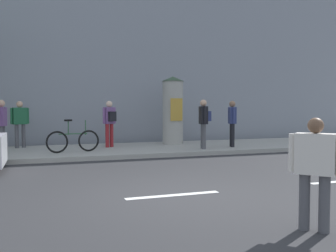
{
  "coord_description": "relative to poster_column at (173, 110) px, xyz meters",
  "views": [
    {
      "loc": [
        -2.31,
        -6.26,
        1.58
      ],
      "look_at": [
        0.6,
        2.0,
        1.18
      ],
      "focal_mm": 39.35,
      "sensor_mm": 36.0,
      "label": 1
    }
  ],
  "objects": [
    {
      "name": "ground_plane",
      "position": [
        -2.89,
        -7.89,
        -1.55
      ],
      "size": [
        80.0,
        80.0,
        0.0
      ],
      "primitive_type": "plane",
      "color": "#2B2B2D"
    },
    {
      "name": "pedestrian_in_dark_shirt",
      "position": [
        0.4,
        -2.16,
        -0.34
      ],
      "size": [
        0.44,
        0.61,
        1.77
      ],
      "color": "#4C4C51",
      "rests_on": "sidewalk_curb"
    },
    {
      "name": "pedestrian_near_pole",
      "position": [
        1.7,
        -1.87,
        -0.38
      ],
      "size": [
        0.34,
        0.56,
        1.74
      ],
      "color": "black",
      "rests_on": "sidewalk_curb"
    },
    {
      "name": "building_backdrop",
      "position": [
        -2.89,
        4.11,
        2.99
      ],
      "size": [
        36.0,
        5.0,
        9.08
      ],
      "primitive_type": "cube",
      "color": "gray",
      "rests_on": "ground_plane"
    },
    {
      "name": "poster_column",
      "position": [
        0.0,
        0.0,
        0.0
      ],
      "size": [
        0.93,
        0.93,
        2.76
      ],
      "color": "#9E9B93",
      "rests_on": "sidewalk_curb"
    },
    {
      "name": "pedestrian_in_red_top",
      "position": [
        -2.69,
        -0.46,
        -0.37
      ],
      "size": [
        0.53,
        0.49,
        1.74
      ],
      "color": "maroon",
      "rests_on": "sidewalk_curb"
    },
    {
      "name": "pedestrian_tallest",
      "position": [
        -1.85,
        -10.35,
        -0.69
      ],
      "size": [
        0.5,
        0.52,
        1.47
      ],
      "color": "#4C4C51",
      "rests_on": "ground_plane"
    },
    {
      "name": "sidewalk_curb",
      "position": [
        -2.89,
        -0.89,
        -1.47
      ],
      "size": [
        36.0,
        4.0,
        0.15
      ],
      "primitive_type": "cube",
      "color": "#9E9B93",
      "rests_on": "ground_plane"
    },
    {
      "name": "bicycle_leaning",
      "position": [
        -4.13,
        -1.66,
        -1.01
      ],
      "size": [
        1.75,
        0.37,
        1.09
      ],
      "color": "black",
      "rests_on": "sidewalk_curb"
    },
    {
      "name": "lane_markings",
      "position": [
        -2.89,
        -7.89,
        -1.55
      ],
      "size": [
        25.8,
        0.16,
        0.01
      ],
      "color": "silver",
      "rests_on": "ground_plane"
    },
    {
      "name": "pedestrian_with_bag",
      "position": [
        -5.85,
        0.41,
        -0.38
      ],
      "size": [
        0.64,
        0.37,
        1.72
      ],
      "color": "#4C4C51",
      "rests_on": "sidewalk_curb"
    },
    {
      "name": "pedestrian_in_light_jacket",
      "position": [
        -6.35,
        -0.95,
        -0.38
      ],
      "size": [
        0.32,
        0.6,
        1.73
      ],
      "color": "#4C4C51",
      "rests_on": "sidewalk_curb"
    }
  ]
}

